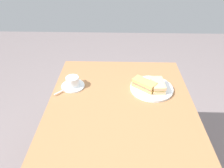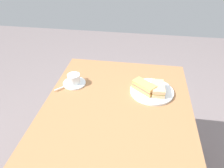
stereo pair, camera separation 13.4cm
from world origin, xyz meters
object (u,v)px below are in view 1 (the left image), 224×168
object	(u,v)px
sandwich_plate	(152,88)
coffee_saucer	(73,86)
sandwich_back	(144,84)
dining_table	(120,132)
coffee_cup	(73,81)
spoon	(63,90)
sandwich_front	(158,85)

from	to	relation	value
sandwich_plate	coffee_saucer	distance (m)	0.50
sandwich_back	dining_table	bearing A→B (deg)	-30.38
sandwich_plate	coffee_cup	bearing A→B (deg)	-91.85
sandwich_plate	spoon	size ratio (longest dim) A/B	3.37
sandwich_front	spoon	distance (m)	0.59
sandwich_back	coffee_saucer	distance (m)	0.46
sandwich_plate	spoon	xyz separation A→B (m)	(0.04, -0.56, 0.01)
dining_table	spoon	size ratio (longest dim) A/B	15.08
coffee_saucer	coffee_cup	bearing A→B (deg)	163.56
coffee_saucer	sandwich_plate	bearing A→B (deg)	88.34
sandwich_front	coffee_cup	distance (m)	0.54
sandwich_plate	coffee_cup	distance (m)	0.50
dining_table	coffee_cup	world-z (taller)	coffee_cup
sandwich_plate	coffee_cup	xyz separation A→B (m)	(-0.02, -0.50, 0.04)
dining_table	sandwich_back	distance (m)	0.33
spoon	sandwich_back	bearing A→B (deg)	93.77
dining_table	coffee_saucer	size ratio (longest dim) A/B	8.16
sandwich_back	coffee_cup	distance (m)	0.45
sandwich_front	spoon	bearing A→B (deg)	-87.11
coffee_saucer	coffee_cup	xyz separation A→B (m)	(-0.00, 0.00, 0.04)
sandwich_plate	spoon	bearing A→B (deg)	-85.81
coffee_cup	spoon	world-z (taller)	coffee_cup
dining_table	sandwich_front	world-z (taller)	sandwich_front
sandwich_front	sandwich_plate	bearing A→B (deg)	-108.21
sandwich_back	coffee_saucer	bearing A→B (deg)	-92.78
coffee_cup	dining_table	bearing A→B (deg)	48.42
sandwich_back	coffee_cup	world-z (taller)	coffee_cup
spoon	sandwich_front	bearing A→B (deg)	92.89
dining_table	coffee_saucer	bearing A→B (deg)	-131.36
sandwich_plate	coffee_saucer	xyz separation A→B (m)	(-0.01, -0.50, -0.00)
sandwich_back	sandwich_front	bearing A→B (deg)	87.59
sandwich_plate	dining_table	bearing A→B (deg)	-37.50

